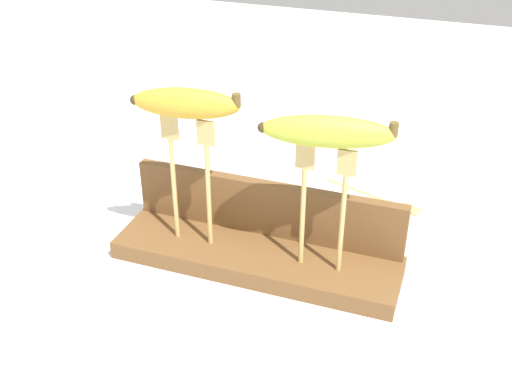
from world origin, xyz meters
name	(u,v)px	position (x,y,z in m)	size (l,w,h in m)	color
ground_plane	(256,265)	(0.00, 0.00, 0.00)	(3.00, 3.00, 0.00)	silver
wooden_board	(256,257)	(0.00, 0.00, 0.01)	(0.43, 0.12, 0.03)	brown
board_backstop	(267,208)	(0.00, 0.05, 0.07)	(0.42, 0.02, 0.09)	brown
fork_stand_left	(190,171)	(-0.10, -0.01, 0.15)	(0.08, 0.01, 0.20)	tan
fork_stand_right	(323,198)	(0.10, -0.01, 0.14)	(0.08, 0.01, 0.19)	tan
banana_raised_left	(186,103)	(-0.10, -0.01, 0.25)	(0.16, 0.06, 0.04)	gold
banana_raised_right	(328,132)	(0.10, -0.01, 0.24)	(0.18, 0.07, 0.04)	#B2C138
fork_fallen_near	(384,199)	(0.15, 0.25, 0.00)	(0.19, 0.08, 0.01)	tan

